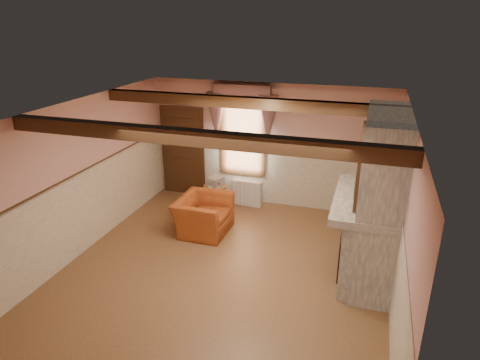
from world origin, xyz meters
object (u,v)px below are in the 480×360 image
(armchair, at_px, (203,215))
(mantel_clock, at_px, (370,174))
(radiator, at_px, (247,193))
(bowl, at_px, (368,197))
(side_table, at_px, (215,197))
(oil_lamp, at_px, (370,177))

(armchair, relative_size, mantel_clock, 4.69)
(radiator, bearing_deg, bowl, -36.47)
(side_table, distance_m, oil_lamp, 3.73)
(bowl, height_order, oil_lamp, oil_lamp)
(oil_lamp, bearing_deg, mantel_clock, 90.00)
(bowl, bearing_deg, side_table, 150.82)
(armchair, xyz_separation_m, mantel_clock, (3.13, 0.22, 1.15))
(bowl, distance_m, mantel_clock, 0.93)
(armchair, bearing_deg, radiator, -16.96)
(oil_lamp, bearing_deg, armchair, 179.46)
(bowl, bearing_deg, radiator, 140.10)
(armchair, relative_size, bowl, 3.16)
(side_table, height_order, bowl, bowl)
(mantel_clock, bearing_deg, side_table, 164.49)
(side_table, height_order, radiator, radiator)
(side_table, bearing_deg, radiator, 30.49)
(radiator, bearing_deg, armchair, -103.92)
(mantel_clock, distance_m, oil_lamp, 0.25)
(side_table, bearing_deg, mantel_clock, -15.51)
(radiator, bearing_deg, mantel_clock, -22.55)
(armchair, bearing_deg, bowl, -102.34)
(radiator, distance_m, oil_lamp, 3.32)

